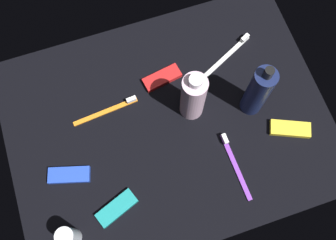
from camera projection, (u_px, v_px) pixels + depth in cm
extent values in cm
cube|color=black|center=(168.00, 124.00, 103.34)|extent=(84.00, 64.00, 1.20)
cylinder|color=#151E46|center=(258.00, 92.00, 95.39)|extent=(5.59, 5.59, 18.92)
cylinder|color=black|center=(269.00, 73.00, 85.08)|extent=(2.20, 2.20, 2.80)
cylinder|color=silver|center=(193.00, 97.00, 95.96)|extent=(6.17, 6.17, 17.04)
cylinder|color=silver|center=(196.00, 81.00, 86.82)|extent=(3.20, 3.20, 2.20)
cylinder|color=silver|center=(69.00, 237.00, 89.37)|extent=(4.28, 4.28, 9.19)
cube|color=orange|center=(106.00, 111.00, 103.36)|extent=(18.04, 2.75, 0.90)
cube|color=white|center=(131.00, 99.00, 103.30)|extent=(2.69, 1.32, 1.20)
cube|color=white|center=(226.00, 56.00, 108.47)|extent=(16.72, 8.94, 0.90)
cube|color=white|center=(245.00, 38.00, 109.12)|extent=(2.82, 2.12, 1.20)
cube|color=purple|center=(236.00, 167.00, 98.70)|extent=(1.82, 18.03, 0.90)
cube|color=white|center=(225.00, 139.00, 99.90)|extent=(1.19, 2.64, 1.20)
cube|color=teal|center=(117.00, 208.00, 95.17)|extent=(11.14, 7.41, 1.50)
cube|color=blue|center=(69.00, 175.00, 97.73)|extent=(11.10, 6.72, 1.50)
cube|color=yellow|center=(290.00, 129.00, 101.53)|extent=(11.13, 7.84, 1.50)
cube|color=red|center=(162.00, 78.00, 106.08)|extent=(10.92, 5.67, 1.50)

